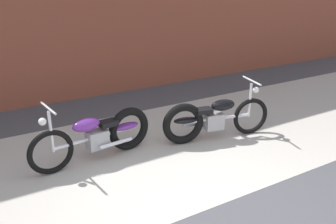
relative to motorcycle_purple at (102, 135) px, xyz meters
name	(u,v)px	position (x,y,z in m)	size (l,w,h in m)	color
ground_plane	(201,212)	(0.54, -1.94, -0.40)	(80.00, 80.00, 0.00)	#47474C
sidewalk_slab	(139,154)	(0.54, -0.19, -0.40)	(36.00, 3.50, 0.01)	#B2ADA3
motorcycle_purple	(102,135)	(0.00, 0.00, 0.00)	(2.00, 0.58, 1.03)	black
motorcycle_black	(210,119)	(1.85, -0.32, 0.00)	(1.98, 0.71, 1.03)	black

